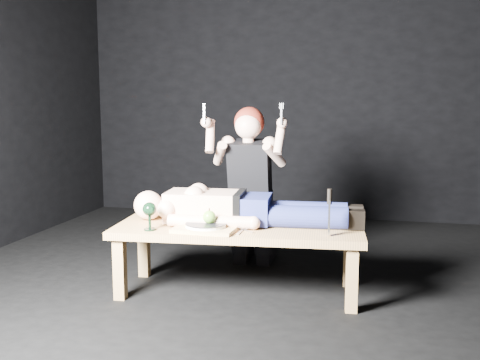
{
  "coord_description": "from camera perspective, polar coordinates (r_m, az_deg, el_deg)",
  "views": [
    {
      "loc": [
        0.63,
        -3.57,
        1.28
      ],
      "look_at": [
        -0.22,
        -0.01,
        0.75
      ],
      "focal_mm": 42.1,
      "sensor_mm": 36.0,
      "label": 1
    }
  ],
  "objects": [
    {
      "name": "apple",
      "position": [
        3.58,
        -3.12,
        -3.77
      ],
      "size": [
        0.08,
        0.08,
        0.08
      ],
      "primitive_type": "sphere",
      "color": "#57A12E",
      "rests_on": "plate"
    },
    {
      "name": "spoon_flat",
      "position": [
        3.58,
        0.53,
        -5.1
      ],
      "size": [
        0.14,
        0.12,
        0.01
      ],
      "primitive_type": "cube",
      "rotation": [
        0.0,
        0.0,
        0.85
      ],
      "color": "#B2B2B7",
      "rests_on": "table"
    },
    {
      "name": "goblet",
      "position": [
        3.62,
        -9.15,
        -3.65
      ],
      "size": [
        0.09,
        0.09,
        0.18
      ],
      "primitive_type": null,
      "rotation": [
        0.0,
        0.0,
        0.08
      ],
      "color": "black",
      "rests_on": "table"
    },
    {
      "name": "carving_knife",
      "position": [
        3.46,
        9.03,
        -3.28
      ],
      "size": [
        0.04,
        0.04,
        0.29
      ],
      "primitive_type": null,
      "rotation": [
        0.0,
        0.0,
        0.08
      ],
      "color": "#B2B2B7",
      "rests_on": "table"
    },
    {
      "name": "table",
      "position": [
        3.76,
        -0.18,
        -8.05
      ],
      "size": [
        1.67,
        0.74,
        0.45
      ],
      "primitive_type": "cube",
      "rotation": [
        0.0,
        0.0,
        0.08
      ],
      "color": "tan",
      "rests_on": "ground"
    },
    {
      "name": "ground",
      "position": [
        3.84,
        3.3,
        -11.23
      ],
      "size": [
        5.0,
        5.0,
        0.0
      ],
      "primitive_type": "plane",
      "color": "black",
      "rests_on": "ground"
    },
    {
      "name": "serving_tray",
      "position": [
        3.59,
        -3.47,
        -4.93
      ],
      "size": [
        0.4,
        0.3,
        0.02
      ],
      "primitive_type": "cube",
      "rotation": [
        0.0,
        0.0,
        -0.04
      ],
      "color": "tan",
      "rests_on": "table"
    },
    {
      "name": "knife_flat",
      "position": [
        3.55,
        0.09,
        -5.23
      ],
      "size": [
        0.02,
        0.17,
        0.01
      ],
      "primitive_type": "cube",
      "rotation": [
        0.0,
        0.0,
        -0.01
      ],
      "color": "#B2B2B7",
      "rests_on": "table"
    },
    {
      "name": "fork_flat",
      "position": [
        3.62,
        -6.23,
        -5.0
      ],
      "size": [
        0.04,
        0.17,
        0.01
      ],
      "primitive_type": "cube",
      "rotation": [
        0.0,
        0.0,
        -0.14
      ],
      "color": "#B2B2B7",
      "rests_on": "table"
    },
    {
      "name": "plate",
      "position": [
        3.59,
        -3.47,
        -4.59
      ],
      "size": [
        0.27,
        0.27,
        0.02
      ],
      "primitive_type": "cylinder",
      "rotation": [
        0.0,
        0.0,
        -0.04
      ],
      "color": "white",
      "rests_on": "serving_tray"
    },
    {
      "name": "lying_man",
      "position": [
        3.77,
        0.77,
        -2.51
      ],
      "size": [
        1.6,
        0.61,
        0.26
      ],
      "primitive_type": null,
      "rotation": [
        0.0,
        0.0,
        0.08
      ],
      "color": "beige",
      "rests_on": "table"
    },
    {
      "name": "back_wall",
      "position": [
        6.11,
        7.61,
        10.2
      ],
      "size": [
        5.0,
        0.0,
        5.0
      ],
      "primitive_type": "plane",
      "rotation": [
        1.57,
        0.0,
        0.0
      ],
      "color": "black",
      "rests_on": "ground"
    },
    {
      "name": "kneeling_woman",
      "position": [
        4.28,
        1.2,
        -0.52
      ],
      "size": [
        0.67,
        0.75,
        1.26
      ],
      "primitive_type": null,
      "rotation": [
        0.0,
        0.0,
        0.01
      ],
      "color": "black",
      "rests_on": "ground"
    }
  ]
}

